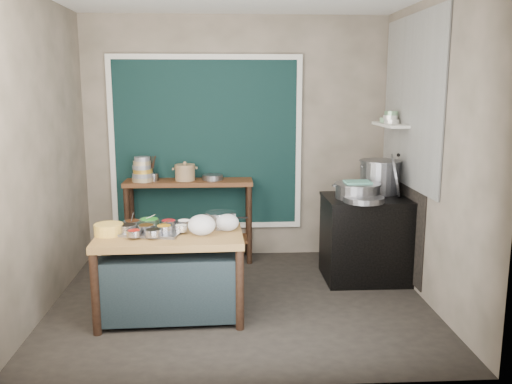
{
  "coord_description": "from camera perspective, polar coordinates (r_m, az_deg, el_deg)",
  "views": [
    {
      "loc": [
        -0.13,
        -4.84,
        1.99
      ],
      "look_at": [
        0.16,
        0.25,
        1.0
      ],
      "focal_mm": 38.0,
      "sensor_mm": 36.0,
      "label": 1
    }
  ],
  "objects": [
    {
      "name": "wall_shelf",
      "position": [
        5.97,
        13.99,
        6.88
      ],
      "size": [
        0.22,
        0.7,
        0.03
      ],
      "primitive_type": "cube",
      "color": "beige",
      "rests_on": "right_wall"
    },
    {
      "name": "saucepan",
      "position": [
        4.89,
        -3.87,
        -2.94
      ],
      "size": [
        0.27,
        0.27,
        0.14
      ],
      "primitive_type": null,
      "rotation": [
        0.0,
        0.0,
        0.06
      ],
      "color": "gray",
      "rests_on": "prep_table"
    },
    {
      "name": "soot_patch",
      "position": [
        5.94,
        15.17,
        -1.99
      ],
      "size": [
        0.01,
        1.3,
        1.3
      ],
      "primitive_type": "cube",
      "color": "black",
      "rests_on": "right_wall"
    },
    {
      "name": "ceramic_crock",
      "position": [
        6.2,
        -7.48,
        1.96
      ],
      "size": [
        0.29,
        0.29,
        0.16
      ],
      "primitive_type": null,
      "rotation": [
        0.0,
        0.0,
        0.2
      ],
      "color": "#957151",
      "rests_on": "back_counter"
    },
    {
      "name": "prep_table",
      "position": [
        4.84,
        -8.95,
        -8.69
      ],
      "size": [
        1.27,
        0.76,
        0.75
      ],
      "primitive_type": "cube",
      "rotation": [
        0.0,
        0.0,
        0.03
      ],
      "color": "olive",
      "rests_on": "floor"
    },
    {
      "name": "stove_top",
      "position": [
        5.7,
        11.85,
        -0.67
      ],
      "size": [
        0.92,
        0.69,
        0.03
      ],
      "primitive_type": "cube",
      "color": "black",
      "rests_on": "stove_block"
    },
    {
      "name": "shallow_pan",
      "position": [
        5.44,
        11.27,
        -0.76
      ],
      "size": [
        0.41,
        0.41,
        0.05
      ],
      "primitive_type": "cylinder",
      "rotation": [
        0.0,
        0.0,
        0.01
      ],
      "color": "gray",
      "rests_on": "stove_top"
    },
    {
      "name": "tile_panel",
      "position": [
        5.7,
        16.02,
        9.12
      ],
      "size": [
        0.02,
        1.7,
        1.7
      ],
      "primitive_type": "cube",
      "color": "#B2B2AA",
      "rests_on": "right_wall"
    },
    {
      "name": "plastic_bag_a",
      "position": [
        4.64,
        -5.74,
        -3.47
      ],
      "size": [
        0.27,
        0.24,
        0.18
      ],
      "primitive_type": "ellipsoid",
      "rotation": [
        0.0,
        0.0,
        -0.17
      ],
      "color": "white",
      "rests_on": "prep_table"
    },
    {
      "name": "right_wall",
      "position": [
        5.23,
        17.99,
        3.93
      ],
      "size": [
        0.02,
        3.0,
        2.8
      ],
      "primitive_type": "cube",
      "color": "gray",
      "rests_on": "floor"
    },
    {
      "name": "shelf_bowl_green",
      "position": [
        6.11,
        13.58,
        7.38
      ],
      "size": [
        0.19,
        0.19,
        0.05
      ],
      "primitive_type": "cylinder",
      "rotation": [
        0.0,
        0.0,
        0.41
      ],
      "color": "gray",
      "rests_on": "wall_shelf"
    },
    {
      "name": "steamer",
      "position": [
        5.6,
        10.63,
        0.14
      ],
      "size": [
        0.49,
        0.49,
        0.16
      ],
      "primitive_type": null,
      "rotation": [
        0.0,
        0.0,
        -0.02
      ],
      "color": "gray",
      "rests_on": "stove_top"
    },
    {
      "name": "bowl_stack",
      "position": [
        6.22,
        -11.89,
        2.23
      ],
      "size": [
        0.25,
        0.25,
        0.28
      ],
      "color": "tan",
      "rests_on": "back_counter"
    },
    {
      "name": "shelf_bowl_stack",
      "position": [
        5.96,
        14.04,
        7.6
      ],
      "size": [
        0.16,
        0.16,
        0.13
      ],
      "color": "silver",
      "rests_on": "wall_shelf"
    },
    {
      "name": "back_wall",
      "position": [
        6.38,
        -2.1,
        5.64
      ],
      "size": [
        3.5,
        0.02,
        2.8
      ],
      "primitive_type": "cube",
      "color": "gray",
      "rests_on": "floor"
    },
    {
      "name": "back_counter",
      "position": [
        6.32,
        -7.0,
        -3.01
      ],
      "size": [
        1.45,
        0.4,
        0.95
      ],
      "primitive_type": "cube",
      "color": "#513217",
      "rests_on": "floor"
    },
    {
      "name": "condiment_tray",
      "position": [
        4.79,
        -10.78,
        -4.13
      ],
      "size": [
        0.57,
        0.46,
        0.02
      ],
      "primitive_type": "cube",
      "rotation": [
        0.0,
        0.0,
        -0.22
      ],
      "color": "gray",
      "rests_on": "prep_table"
    },
    {
      "name": "curtain_frame",
      "position": [
        6.33,
        -5.27,
        5.11
      ],
      "size": [
        2.22,
        0.03,
        2.02
      ],
      "primitive_type": null,
      "color": "beige",
      "rests_on": "back_wall"
    },
    {
      "name": "stock_pot",
      "position": [
        5.92,
        12.9,
        1.59
      ],
      "size": [
        0.56,
        0.56,
        0.35
      ],
      "primitive_type": null,
      "rotation": [
        0.0,
        0.0,
        0.29
      ],
      "color": "gray",
      "rests_on": "stove_top"
    },
    {
      "name": "pot_lid",
      "position": [
        5.74,
        14.47,
        1.69
      ],
      "size": [
        0.23,
        0.47,
        0.45
      ],
      "primitive_type": "cylinder",
      "rotation": [
        0.0,
        1.36,
        -0.26
      ],
      "color": "gray",
      "rests_on": "stove_top"
    },
    {
      "name": "left_wall",
      "position": [
        5.14,
        -21.79,
        3.57
      ],
      "size": [
        0.02,
        3.0,
        2.8
      ],
      "primitive_type": "cube",
      "color": "gray",
      "rests_on": "floor"
    },
    {
      "name": "condiment_bowls",
      "position": [
        4.79,
        -10.99,
        -3.61
      ],
      "size": [
        0.61,
        0.47,
        0.07
      ],
      "color": "gray",
      "rests_on": "condiment_tray"
    },
    {
      "name": "plastic_bag_b",
      "position": [
        4.77,
        -3.02,
        -3.22
      ],
      "size": [
        0.25,
        0.23,
        0.15
      ],
      "primitive_type": "ellipsoid",
      "rotation": [
        0.0,
        0.0,
        0.35
      ],
      "color": "white",
      "rests_on": "prep_table"
    },
    {
      "name": "curtain_panel",
      "position": [
        6.34,
        -5.27,
        5.12
      ],
      "size": [
        2.1,
        0.02,
        1.9
      ],
      "primitive_type": "cube",
      "color": "black",
      "rests_on": "back_wall"
    },
    {
      "name": "floor",
      "position": [
        5.24,
        -1.64,
        -11.51
      ],
      "size": [
        3.5,
        3.0,
        0.02
      ],
      "primitive_type": "cube",
      "color": "black",
      "rests_on": "ground"
    },
    {
      "name": "green_cloth",
      "position": [
        5.59,
        10.66,
        1.03
      ],
      "size": [
        0.27,
        0.21,
        0.02
      ],
      "primitive_type": "cube",
      "rotation": [
        0.0,
        0.0,
        0.03
      ],
      "color": "#559489",
      "rests_on": "steamer"
    },
    {
      "name": "yellow_basin",
      "position": [
        4.81,
        -15.24,
        -3.81
      ],
      "size": [
        0.32,
        0.32,
        0.1
      ],
      "primitive_type": "cylinder",
      "rotation": [
        0.0,
        0.0,
        0.35
      ],
      "color": "gold",
      "rests_on": "prep_table"
    },
    {
      "name": "stove_block",
      "position": [
        5.8,
        11.67,
        -4.93
      ],
      "size": [
        0.9,
        0.68,
        0.85
      ],
      "primitive_type": "cube",
      "color": "black",
      "rests_on": "floor"
    },
    {
      "name": "utensil_cup",
      "position": [
        6.25,
        -10.81,
        1.59
      ],
      "size": [
        0.16,
        0.16,
        0.09
      ],
      "primitive_type": "cylinder",
      "rotation": [
        0.0,
        0.0,
        -0.11
      ],
      "color": "gray",
      "rests_on": "back_counter"
    },
    {
      "name": "wide_bowl",
      "position": [
        6.21,
        -4.59,
        1.55
      ],
      "size": [
        0.29,
        0.29,
        0.06
      ],
      "primitive_type": "cylinder",
      "rotation": [
        0.0,
        0.0,
        0.29
      ],
      "color": "gray",
      "rests_on": "back_counter"
    }
  ]
}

